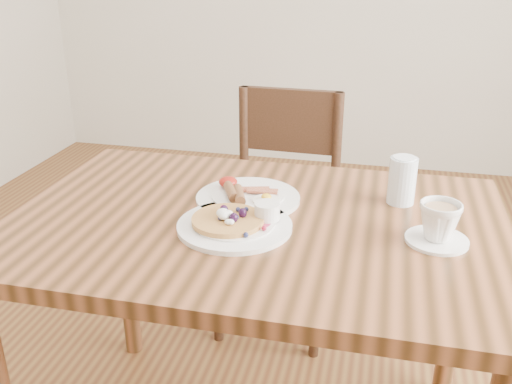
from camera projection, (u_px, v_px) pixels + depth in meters
The scene contains 6 objects.
dining_table at pixel (256, 254), 1.42m from camera, with size 1.20×0.80×0.75m.
chair_far at pixel (281, 200), 2.12m from camera, with size 0.43×0.43×0.88m.
pancake_plate at pixel (236, 222), 1.33m from camera, with size 0.27×0.27×0.06m.
breakfast_plate at pixel (246, 196), 1.48m from camera, with size 0.27×0.27×0.04m.
teacup_saucer at pixel (439, 224), 1.26m from camera, with size 0.14×0.14×0.09m.
water_glass at pixel (402, 181), 1.45m from camera, with size 0.07×0.07×0.12m, color silver.
Camera 1 is at (0.29, -1.21, 1.35)m, focal length 40.00 mm.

